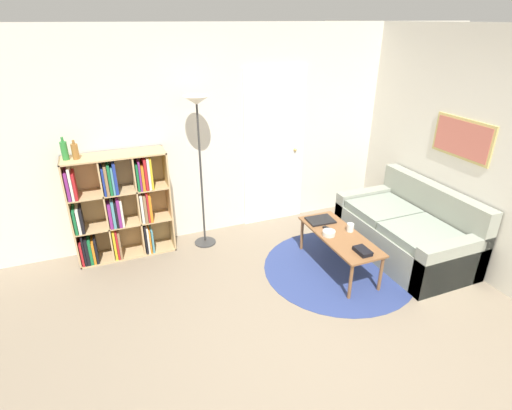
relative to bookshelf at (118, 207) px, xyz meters
name	(u,v)px	position (x,y,z in m)	size (l,w,h in m)	color
ground_plane	(323,361)	(1.38, -2.41, -0.63)	(14.00, 14.00, 0.00)	gray
wall_back	(226,136)	(1.41, 0.21, 0.66)	(7.48, 0.11, 2.60)	silver
wall_right	(442,143)	(3.65, -1.11, 0.67)	(0.08, 5.59, 2.60)	silver
rug	(338,268)	(2.26, -1.27, -0.63)	(1.72, 1.72, 0.01)	navy
bookshelf	(118,207)	(0.00, 0.00, 0.00)	(1.12, 0.34, 1.27)	tan
floor_lamp	(198,123)	(0.98, -0.12, 0.93)	(0.30, 0.30, 1.86)	#333333
couch	(408,232)	(3.22, -1.27, -0.34)	(0.91, 1.63, 0.85)	gray
coffee_table	(340,238)	(2.25, -1.25, -0.24)	(0.45, 1.13, 0.44)	brown
laptop	(320,220)	(2.21, -0.87, -0.18)	(0.32, 0.25, 0.02)	black
bowl	(329,233)	(2.13, -1.21, -0.16)	(0.14, 0.14, 0.05)	silver
book_stack_on_table	(363,251)	(2.25, -1.66, -0.17)	(0.12, 0.20, 0.04)	black
cup	(350,227)	(2.40, -1.22, -0.14)	(0.08, 0.08, 0.09)	white
remote	(329,229)	(2.19, -1.10, -0.18)	(0.08, 0.16, 0.02)	black
bottle_left	(64,150)	(-0.44, 0.00, 0.74)	(0.07, 0.07, 0.25)	#2D8438
bottle_middle	(75,151)	(-0.34, -0.01, 0.72)	(0.07, 0.07, 0.21)	olive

